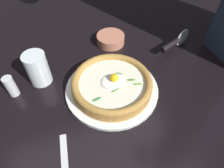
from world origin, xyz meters
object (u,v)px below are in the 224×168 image
pizza (112,84)px  pizza_cutter (174,43)px  pepper_shaker (11,86)px  side_bowl (111,39)px  drinking_glass (38,70)px

pizza → pizza_cutter: size_ratio=1.73×
pizza → pepper_shaker: size_ratio=3.48×
pizza → side_bowl: bearing=-107.6°
drinking_glass → pepper_shaker: 0.10m
drinking_glass → pepper_shaker: bearing=19.1°
side_bowl → pepper_shaker: pepper_shaker is taller
pizza_cutter → side_bowl: bearing=-29.3°
pizza → pizza_cutter: (-0.30, -0.12, 0.00)m
pizza_cutter → pepper_shaker: pepper_shaker is taller
pizza_cutter → pepper_shaker: size_ratio=2.02×
pizza_cutter → drinking_glass: (0.52, -0.00, 0.01)m
drinking_glass → pizza: bearing=150.6°
side_bowl → pepper_shaker: (0.39, 0.15, 0.02)m
pizza → pepper_shaker: (0.31, -0.09, 0.00)m
side_bowl → drinking_glass: size_ratio=0.99×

